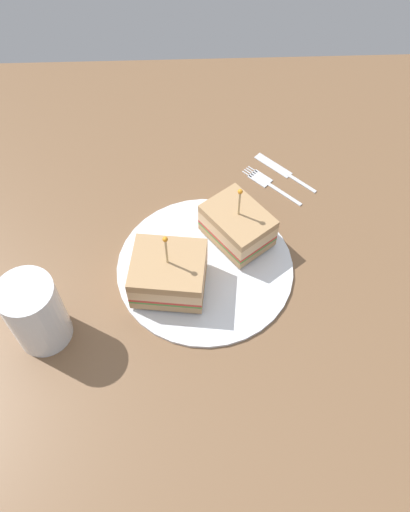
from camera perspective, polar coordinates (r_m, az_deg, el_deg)
name	(u,v)px	position (r cm, az deg, el deg)	size (l,w,h in cm)	color
ground_plane	(205,272)	(76.31, 0.00, -1.71)	(99.65, 99.65, 2.00)	brown
plate	(205,266)	(75.06, 0.00, -1.09)	(25.33, 25.33, 0.99)	white
sandwich_half_front	(237,225)	(75.57, 3.56, 3.37)	(11.79, 11.29, 10.22)	tan
sandwich_half_back	(169,273)	(70.63, -3.98, -1.91)	(9.72, 10.77, 10.85)	tan
drink_glass	(36,315)	(69.16, -17.92, -6.13)	(7.12, 7.12, 10.93)	silver
fork	(266,182)	(86.17, 6.69, 8.01)	(8.94, 8.96, 0.35)	silver
knife	(282,171)	(88.28, 8.41, 9.20)	(9.39, 9.38, 0.35)	silver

